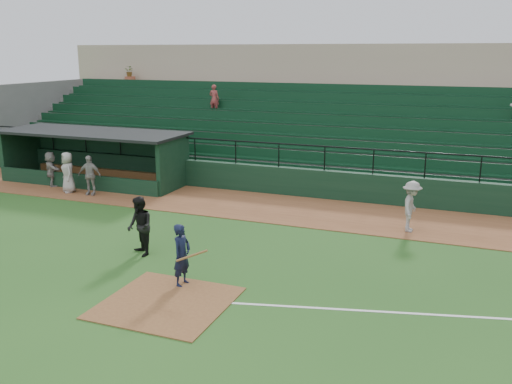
% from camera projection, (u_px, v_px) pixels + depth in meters
% --- Properties ---
extents(ground, '(90.00, 90.00, 0.00)m').
position_uv_depth(ground, '(186.00, 288.00, 14.56)').
color(ground, '#23501A').
rests_on(ground, ground).
extents(warning_track, '(40.00, 4.00, 0.03)m').
position_uv_depth(warning_track, '(284.00, 209.00, 21.78)').
color(warning_track, brown).
rests_on(warning_track, ground).
extents(home_plate_dirt, '(3.00, 3.00, 0.03)m').
position_uv_depth(home_plate_dirt, '(166.00, 303.00, 13.65)').
color(home_plate_dirt, brown).
rests_on(home_plate_dirt, ground).
extents(stadium_structure, '(38.00, 13.08, 6.40)m').
position_uv_depth(stadium_structure, '(337.00, 125.00, 28.85)').
color(stadium_structure, black).
rests_on(stadium_structure, ground).
extents(dugout, '(8.90, 3.20, 2.42)m').
position_uv_depth(dugout, '(99.00, 153.00, 26.32)').
color(dugout, black).
rests_on(dugout, ground).
extents(batter_at_plate, '(1.03, 0.69, 1.68)m').
position_uv_depth(batter_at_plate, '(182.00, 255.00, 14.51)').
color(batter_at_plate, black).
rests_on(batter_at_plate, ground).
extents(umpire, '(1.11, 1.08, 1.80)m').
position_uv_depth(umpire, '(140.00, 226.00, 16.69)').
color(umpire, black).
rests_on(umpire, ground).
extents(runner, '(0.69, 1.15, 1.74)m').
position_uv_depth(runner, '(411.00, 206.00, 18.83)').
color(runner, '#99948F').
rests_on(runner, warning_track).
extents(dugout_player_a, '(1.06, 0.62, 1.70)m').
position_uv_depth(dugout_player_a, '(90.00, 175.00, 23.69)').
color(dugout_player_a, gray).
rests_on(dugout_player_a, warning_track).
extents(dugout_player_b, '(1.02, 0.97, 1.76)m').
position_uv_depth(dugout_player_b, '(68.00, 172.00, 24.10)').
color(dugout_player_b, '#ABA6A0').
rests_on(dugout_player_b, warning_track).
extents(dugout_player_c, '(1.47, 1.23, 1.58)m').
position_uv_depth(dugout_player_c, '(51.00, 169.00, 25.25)').
color(dugout_player_c, gray).
rests_on(dugout_player_c, warning_track).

